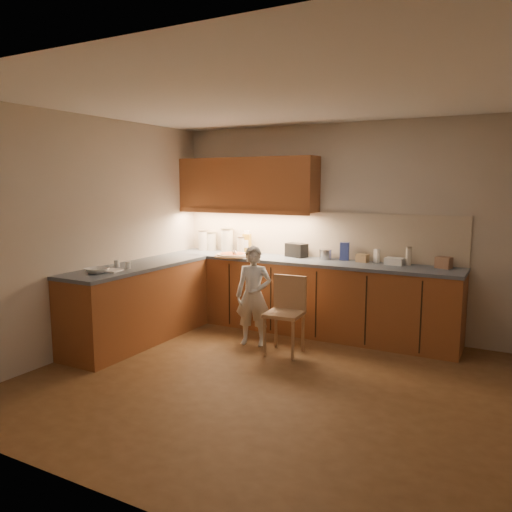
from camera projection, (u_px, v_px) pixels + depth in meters
The scene contains 24 objects.
room at pixel (271, 204), 4.46m from camera, with size 4.54×4.50×2.62m.
l_counter at pixel (249, 298), 6.15m from camera, with size 3.77×2.62×0.92m.
backsplash at pixel (314, 234), 6.43m from camera, with size 3.75×0.02×0.58m, color beige.
upper_cabinets at pixel (247, 184), 6.62m from camera, with size 1.95×0.36×0.73m.
pizza_on_board at pixel (232, 255), 6.48m from camera, with size 0.46×0.46×0.19m.
child at pixel (254, 296), 5.76m from camera, with size 0.42×0.28×1.15m, color silver.
wooden_chair at pixel (286, 309), 5.50m from camera, with size 0.41×0.41×0.85m.
mixing_bowl at pixel (97, 270), 5.28m from camera, with size 0.23×0.23×0.06m, color white.
canister_a at pixel (203, 240), 7.08m from camera, with size 0.14×0.14×0.29m.
canister_b at pixel (211, 241), 7.09m from camera, with size 0.15×0.15×0.26m.
canister_c at pixel (227, 240), 6.93m from camera, with size 0.18×0.18×0.33m.
canister_d at pixel (242, 244), 6.81m from camera, with size 0.14×0.14×0.23m.
oil_jug at pixel (247, 243), 6.78m from camera, with size 0.11×0.09×0.31m.
toaster at pixel (296, 250), 6.43m from camera, with size 0.31×0.23×0.18m.
steel_pot at pixel (326, 254), 6.25m from camera, with size 0.16×0.16×0.13m.
blue_box at pixel (345, 251), 6.16m from camera, with size 0.11×0.08×0.22m, color #374AA7.
card_box_a at pixel (362, 258), 6.02m from camera, with size 0.14×0.10×0.10m, color tan.
white_bottle at pixel (377, 256), 5.96m from camera, with size 0.05×0.05×0.16m, color white.
flat_pack at pixel (394, 261), 5.82m from camera, with size 0.21×0.15×0.08m, color white.
tall_jar at pixel (409, 256), 5.78m from camera, with size 0.07×0.07×0.21m.
card_box_b at pixel (444, 263), 5.58m from camera, with size 0.16×0.13×0.13m, color #9E7255.
dough_cloth at pixel (108, 271), 5.38m from camera, with size 0.27×0.21×0.02m, color white.
spice_jar_a at pixel (117, 264), 5.66m from camera, with size 0.06×0.06×0.08m, color white.
spice_jar_b at pixel (128, 265), 5.55m from camera, with size 0.06×0.06×0.08m, color white.
Camera 1 is at (2.00, -4.01, 1.86)m, focal length 35.00 mm.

